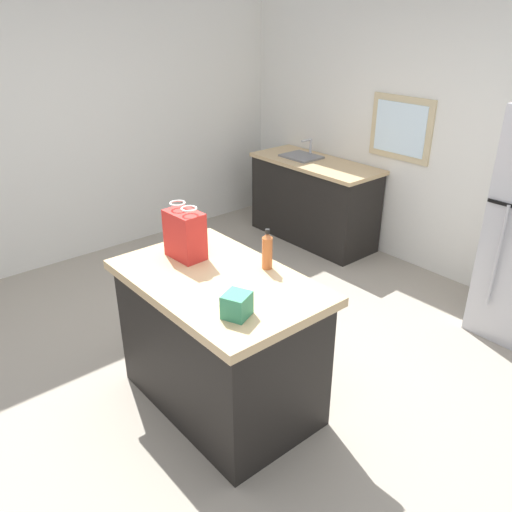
{
  "coord_description": "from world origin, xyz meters",
  "views": [
    {
      "loc": [
        2.38,
        -1.88,
        2.38
      ],
      "look_at": [
        0.15,
        0.01,
        0.98
      ],
      "focal_mm": 36.6,
      "sensor_mm": 36.0,
      "label": 1
    }
  ],
  "objects_px": {
    "shopping_bag": "(185,234)",
    "small_box": "(237,305)",
    "kitchen_island": "(220,342)",
    "bottle": "(267,251)"
  },
  "relations": [
    {
      "from": "bottle",
      "to": "shopping_bag",
      "type": "bearing_deg",
      "value": -147.46
    },
    {
      "from": "kitchen_island",
      "to": "shopping_bag",
      "type": "bearing_deg",
      "value": 177.24
    },
    {
      "from": "shopping_bag",
      "to": "small_box",
      "type": "bearing_deg",
      "value": -14.06
    },
    {
      "from": "shopping_bag",
      "to": "bottle",
      "type": "distance_m",
      "value": 0.54
    },
    {
      "from": "small_box",
      "to": "bottle",
      "type": "height_order",
      "value": "bottle"
    },
    {
      "from": "shopping_bag",
      "to": "bottle",
      "type": "relative_size",
      "value": 1.37
    },
    {
      "from": "kitchen_island",
      "to": "small_box",
      "type": "xyz_separation_m",
      "value": [
        0.41,
        -0.17,
        0.52
      ]
    },
    {
      "from": "shopping_bag",
      "to": "small_box",
      "type": "height_order",
      "value": "shopping_bag"
    },
    {
      "from": "shopping_bag",
      "to": "bottle",
      "type": "xyz_separation_m",
      "value": [
        0.46,
        0.29,
        -0.04
      ]
    },
    {
      "from": "kitchen_island",
      "to": "bottle",
      "type": "relative_size",
      "value": 5.09
    }
  ]
}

